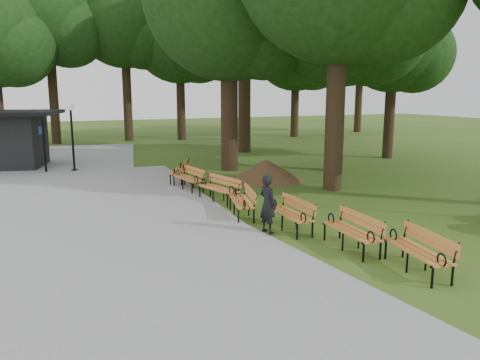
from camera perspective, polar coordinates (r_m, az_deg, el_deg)
name	(u,v)px	position (r m, az deg, el deg)	size (l,w,h in m)	color
ground	(248,223)	(13.44, 1.03, -5.17)	(100.00, 100.00, 0.00)	#315117
path	(91,211)	(15.33, -17.52, -3.56)	(12.00, 38.00, 0.06)	gray
person	(268,204)	(12.34, 3.38, -2.91)	(0.57, 0.37, 1.55)	black
kiosk	(5,140)	(25.46, -26.55, 4.40)	(4.38, 3.81, 2.74)	black
lamp_post	(71,123)	(22.94, -19.70, 6.53)	(0.32, 0.32, 3.12)	black
dirt_mound	(266,170)	(19.48, 3.13, 1.16)	(2.78, 2.78, 0.90)	#47301C
bench_0	(417,251)	(10.45, 20.63, -8.06)	(1.90, 0.64, 0.88)	#C9732E
bench_1	(351,231)	(11.42, 13.29, -6.07)	(1.90, 0.64, 0.88)	#C9732E
bench_2	(290,214)	(12.71, 6.01, -4.11)	(1.90, 0.64, 0.88)	#C9732E
bench_3	(241,202)	(14.02, 0.18, -2.64)	(1.90, 0.64, 0.88)	#C9732E
bench_4	(218,189)	(15.86, -2.63, -1.08)	(1.90, 0.64, 0.88)	#C9732E
bench_5	(188,178)	(17.82, -6.31, 0.18)	(1.90, 0.64, 0.88)	#C9732E
bench_6	(179,171)	(19.48, -7.38, 1.06)	(1.90, 0.64, 0.88)	#C9732E
lawn_tree_1	(342,10)	(22.59, 12.17, 19.43)	(6.77, 6.77, 10.60)	black
lawn_tree_5	(394,41)	(27.44, 18.09, 15.68)	(5.51, 5.51, 9.08)	black
tree_backdrop	(209,29)	(36.91, -3.83, 17.77)	(36.27, 9.85, 16.44)	black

